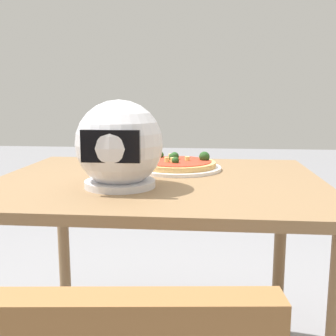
% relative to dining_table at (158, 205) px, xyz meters
% --- Properties ---
extents(dining_table, '(1.08, 0.90, 0.77)m').
position_rel_dining_table_xyz_m(dining_table, '(0.00, 0.00, 0.00)').
color(dining_table, olive).
rests_on(dining_table, ground).
extents(pizza_plate, '(0.33, 0.33, 0.01)m').
position_rel_dining_table_xyz_m(pizza_plate, '(-0.05, -0.17, 0.10)').
color(pizza_plate, white).
rests_on(pizza_plate, dining_table).
extents(pizza, '(0.29, 0.29, 0.05)m').
position_rel_dining_table_xyz_m(pizza, '(-0.05, -0.17, 0.12)').
color(pizza, tan).
rests_on(pizza, pizza_plate).
extents(motorcycle_helmet, '(0.26, 0.26, 0.26)m').
position_rel_dining_table_xyz_m(motorcycle_helmet, '(0.10, 0.14, 0.22)').
color(motorcycle_helmet, silver).
rests_on(motorcycle_helmet, dining_table).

